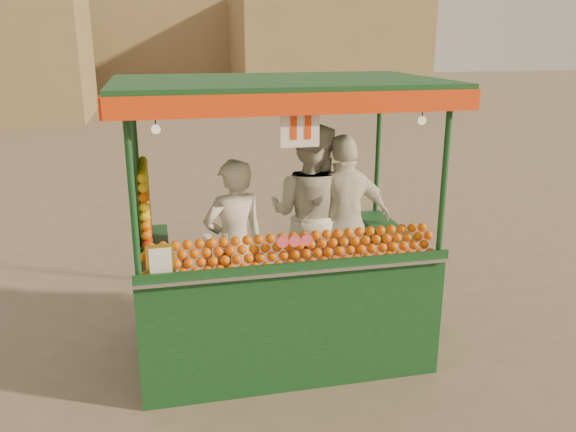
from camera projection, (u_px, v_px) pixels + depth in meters
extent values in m
plane|color=brown|center=(320.00, 342.00, 6.23)|extent=(90.00, 90.00, 0.00)
cube|color=olive|center=(325.00, 49.00, 29.36)|extent=(9.00, 6.00, 5.00)
cube|color=olive|center=(140.00, 29.00, 32.75)|extent=(14.00, 7.00, 7.00)
cube|color=#0F3718|center=(279.00, 332.00, 6.12)|extent=(2.76, 1.70, 0.32)
cylinder|color=black|center=(186.00, 339.00, 5.91)|extent=(0.38, 0.11, 0.38)
cylinder|color=black|center=(365.00, 320.00, 6.31)|extent=(0.38, 0.11, 0.38)
cube|color=#0F3718|center=(294.00, 310.00, 5.31)|extent=(2.76, 0.32, 0.85)
cube|color=#0F3718|center=(155.00, 287.00, 5.79)|extent=(0.32, 1.38, 0.85)
cube|color=#0F3718|center=(387.00, 266.00, 6.31)|extent=(0.32, 1.38, 0.85)
cube|color=#B2B2B7|center=(293.00, 263.00, 5.21)|extent=(2.76, 0.49, 0.03)
cylinder|color=#0F3718|center=(132.00, 197.00, 4.58)|extent=(0.05, 0.05, 1.48)
cylinder|color=#0F3718|center=(444.00, 179.00, 5.15)|extent=(0.05, 0.05, 1.48)
cylinder|color=#0F3718|center=(136.00, 157.00, 6.07)|extent=(0.05, 0.05, 1.48)
cylinder|color=#0F3718|center=(378.00, 147.00, 6.63)|extent=(0.05, 0.05, 1.48)
cube|color=#0F3718|center=(277.00, 83.00, 5.38)|extent=(2.97, 1.91, 0.08)
cube|color=red|center=(303.00, 104.00, 4.51)|extent=(2.97, 0.04, 0.17)
cube|color=red|center=(259.00, 85.00, 6.29)|extent=(2.97, 0.04, 0.17)
cube|color=red|center=(110.00, 96.00, 5.09)|extent=(0.04, 1.91, 0.17)
cube|color=red|center=(426.00, 90.00, 5.72)|extent=(0.04, 1.91, 0.17)
cylinder|color=#F24957|center=(295.00, 241.00, 5.00)|extent=(0.11, 0.03, 0.11)
cube|color=gold|center=(161.00, 262.00, 4.79)|extent=(0.23, 0.02, 0.30)
cube|color=white|center=(300.00, 127.00, 4.65)|extent=(0.32, 0.02, 0.32)
sphere|color=#FFE5B2|center=(156.00, 129.00, 4.55)|extent=(0.07, 0.07, 0.07)
sphere|color=#FFE5B2|center=(422.00, 120.00, 5.02)|extent=(0.07, 0.07, 0.07)
imported|color=beige|center=(234.00, 245.00, 5.70)|extent=(0.71, 0.56, 1.70)
imported|color=silver|center=(311.00, 215.00, 6.22)|extent=(1.20, 1.16, 1.95)
imported|color=white|center=(344.00, 222.00, 6.16)|extent=(1.14, 0.63, 1.85)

